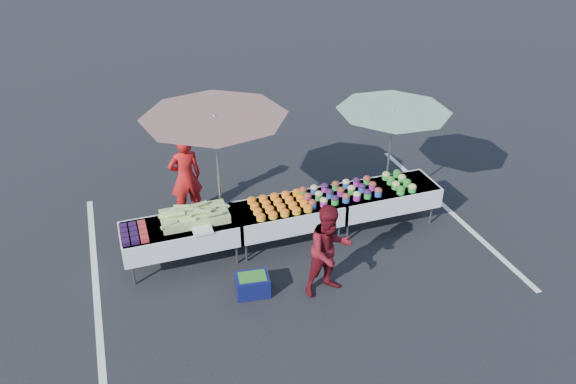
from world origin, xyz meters
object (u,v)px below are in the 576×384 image
object	(u,v)px
table_left	(181,233)
umbrella_left	(215,128)
table_center	(288,213)
umbrella_right	(393,119)
storage_bin	(253,284)
table_right	(384,195)
vendor	(186,177)
customer	(329,251)

from	to	relation	value
table_left	umbrella_left	size ratio (longest dim) A/B	0.69
table_left	table_center	xyz separation A→B (m)	(1.80, 0.00, 0.00)
umbrella_right	storage_bin	size ratio (longest dim) A/B	4.66
table_right	storage_bin	world-z (taller)	table_right
table_center	umbrella_left	world-z (taller)	umbrella_left
table_left	table_center	size ratio (longest dim) A/B	1.00
storage_bin	table_right	bearing A→B (deg)	28.71
table_left	storage_bin	size ratio (longest dim) A/B	3.44
table_center	table_right	xyz separation A→B (m)	(1.80, 0.00, 0.00)
vendor	table_right	bearing A→B (deg)	150.28
vendor	umbrella_left	distance (m)	1.71
table_left	table_right	world-z (taller)	same
vendor	customer	distance (m)	3.23
umbrella_right	storage_bin	world-z (taller)	umbrella_right
table_center	storage_bin	xyz separation A→B (m)	(-0.94, -1.09, -0.41)
customer	table_center	bearing A→B (deg)	88.50
table_right	umbrella_left	xyz separation A→B (m)	(-2.85, 0.40, 1.55)
customer	umbrella_right	size ratio (longest dim) A/B	0.59
table_center	customer	size ratio (longest dim) A/B	1.24
table_left	storage_bin	distance (m)	1.45
table_right	vendor	bearing A→B (deg)	156.74
vendor	customer	xyz separation A→B (m)	(1.62, -2.80, -0.06)
vendor	storage_bin	size ratio (longest dim) A/B	2.99
customer	umbrella_left	bearing A→B (deg)	115.93
table_left	umbrella_left	distance (m)	1.77
table_right	umbrella_right	world-z (taller)	umbrella_right
vendor	umbrella_right	distance (m)	3.79
storage_bin	table_center	bearing A→B (deg)	56.24
vendor	storage_bin	xyz separation A→B (m)	(0.52, -2.49, -0.64)
storage_bin	umbrella_right	bearing A→B (deg)	33.54
table_left	table_center	world-z (taller)	same
table_left	umbrella_right	size ratio (longest dim) A/B	0.74
table_center	umbrella_right	size ratio (longest dim) A/B	0.74
umbrella_left	storage_bin	world-z (taller)	umbrella_left
umbrella_left	storage_bin	xyz separation A→B (m)	(0.11, -1.49, -1.96)
umbrella_right	storage_bin	xyz separation A→B (m)	(-2.99, -1.49, -1.67)
table_center	table_right	world-z (taller)	same
umbrella_right	customer	bearing A→B (deg)	-136.34
umbrella_right	table_right	bearing A→B (deg)	-121.50
vendor	umbrella_left	bearing A→B (deg)	105.53
table_left	umbrella_right	world-z (taller)	umbrella_right
umbrella_left	storage_bin	distance (m)	2.47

